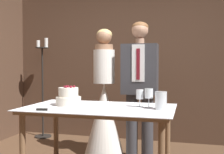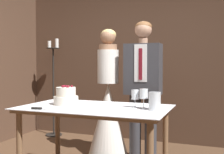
# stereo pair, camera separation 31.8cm
# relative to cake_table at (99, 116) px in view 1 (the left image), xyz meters

# --- Properties ---
(wall_back) EXTENTS (4.65, 0.12, 2.95)m
(wall_back) POSITION_rel_cake_table_xyz_m (0.13, 1.97, 0.75)
(wall_back) COLOR #513828
(wall_back) RESTS_ON ground_plane
(cake_table) EXTENTS (1.45, 0.86, 0.81)m
(cake_table) POSITION_rel_cake_table_xyz_m (0.00, 0.00, 0.00)
(cake_table) COLOR brown
(cake_table) RESTS_ON ground_plane
(tiered_cake) EXTENTS (0.25, 0.25, 0.20)m
(tiered_cake) POSITION_rel_cake_table_xyz_m (-0.34, 0.03, 0.17)
(tiered_cake) COLOR silver
(tiered_cake) RESTS_ON cake_table
(cake_knife) EXTENTS (0.45, 0.11, 0.02)m
(cake_knife) POSITION_rel_cake_table_xyz_m (-0.34, -0.33, 0.10)
(cake_knife) COLOR silver
(cake_knife) RESTS_ON cake_table
(wine_glass_near) EXTENTS (0.07, 0.07, 0.17)m
(wine_glass_near) POSITION_rel_cake_table_xyz_m (0.38, 0.09, 0.21)
(wine_glass_near) COLOR silver
(wine_glass_near) RESTS_ON cake_table
(wine_glass_middle) EXTENTS (0.08, 0.08, 0.19)m
(wine_glass_middle) POSITION_rel_cake_table_xyz_m (0.47, 0.07, 0.22)
(wine_glass_middle) COLOR silver
(wine_glass_middle) RESTS_ON cake_table
(hurricane_candle) EXTENTS (0.11, 0.11, 0.17)m
(hurricane_candle) POSITION_rel_cake_table_xyz_m (0.59, 0.00, 0.17)
(hurricane_candle) COLOR silver
(hurricane_candle) RESTS_ON cake_table
(bride) EXTENTS (0.54, 0.54, 1.70)m
(bride) POSITION_rel_cake_table_xyz_m (-0.24, 0.95, -0.10)
(bride) COLOR white
(bride) RESTS_ON ground_plane
(groom) EXTENTS (0.45, 0.25, 1.77)m
(groom) POSITION_rel_cake_table_xyz_m (0.24, 0.95, 0.29)
(groom) COLOR #38383D
(groom) RESTS_ON ground_plane
(candle_stand) EXTENTS (0.28, 0.28, 1.67)m
(candle_stand) POSITION_rel_cake_table_xyz_m (-1.54, 1.66, 0.06)
(candle_stand) COLOR black
(candle_stand) RESTS_ON ground_plane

